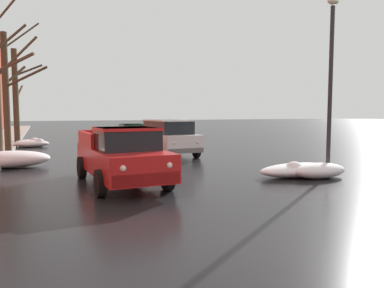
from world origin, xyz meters
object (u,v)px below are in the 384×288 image
at_px(bare_tree_far_down_block, 16,95).
at_px(sedan_green_parked_kerbside_mid, 133,134).
at_px(street_lamp_post, 331,78).
at_px(bare_tree_mid_block, 7,90).
at_px(suv_white_parked_kerbside_close, 168,136).
at_px(pickup_truck_red_approaching_near_lane, 122,156).

height_order(bare_tree_far_down_block, sedan_green_parked_kerbside_mid, bare_tree_far_down_block).
relative_size(sedan_green_parked_kerbside_mid, street_lamp_post, 0.68).
distance_m(bare_tree_mid_block, sedan_green_parked_kerbside_mid, 8.21).
bearing_deg(sedan_green_parked_kerbside_mid, bare_tree_mid_block, -155.02).
bearing_deg(suv_white_parked_kerbside_close, pickup_truck_red_approaching_near_lane, -119.72).
distance_m(bare_tree_far_down_block, suv_white_parked_kerbside_close, 13.60).
relative_size(pickup_truck_red_approaching_near_lane, sedan_green_parked_kerbside_mid, 1.27).
relative_size(bare_tree_mid_block, sedan_green_parked_kerbside_mid, 1.71).
relative_size(bare_tree_mid_block, suv_white_parked_kerbside_close, 1.55).
height_order(suv_white_parked_kerbside_close, sedan_green_parked_kerbside_mid, suv_white_parked_kerbside_close).
xyz_separation_m(bare_tree_far_down_block, suv_white_parked_kerbside_close, (7.42, -11.14, -2.41)).
bearing_deg(suv_white_parked_kerbside_close, street_lamp_post, -68.15).
bearing_deg(pickup_truck_red_approaching_near_lane, sedan_green_parked_kerbside_mid, 75.16).
relative_size(pickup_truck_red_approaching_near_lane, suv_white_parked_kerbside_close, 1.15).
relative_size(bare_tree_far_down_block, suv_white_parked_kerbside_close, 1.49).
height_order(bare_tree_mid_block, street_lamp_post, bare_tree_mid_block).
bearing_deg(pickup_truck_red_approaching_near_lane, bare_tree_mid_block, 111.33).
relative_size(pickup_truck_red_approaching_near_lane, street_lamp_post, 0.86).
xyz_separation_m(pickup_truck_red_approaching_near_lane, suv_white_parked_kerbside_close, (3.70, 6.47, 0.11)).
distance_m(bare_tree_mid_block, street_lamp_post, 15.04).
height_order(bare_tree_mid_block, pickup_truck_red_approaching_near_lane, bare_tree_mid_block).
xyz_separation_m(bare_tree_far_down_block, street_lamp_post, (10.54, -18.91, -0.07)).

